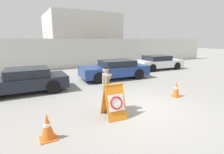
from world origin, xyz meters
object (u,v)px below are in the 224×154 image
at_px(parked_car_far_side, 158,62).
at_px(parked_car_rear_sedan, 115,69).
at_px(traffic_cone_near, 176,89).
at_px(traffic_cone_mid, 47,127).
at_px(barricade_sign, 114,101).
at_px(security_guard, 106,87).
at_px(parked_car_front_coupe, 24,80).

bearing_deg(parked_car_far_side, parked_car_rear_sedan, -161.39).
bearing_deg(traffic_cone_near, traffic_cone_mid, -171.24).
relative_size(barricade_sign, parked_car_rear_sedan, 0.25).
height_order(barricade_sign, parked_car_rear_sedan, parked_car_rear_sedan).
distance_m(security_guard, parked_car_far_side, 10.44).
bearing_deg(parked_car_far_side, barricade_sign, -137.75).
bearing_deg(barricade_sign, parked_car_far_side, 44.16).
distance_m(traffic_cone_near, traffic_cone_mid, 5.99).
bearing_deg(barricade_sign, traffic_cone_mid, -165.93).
height_order(barricade_sign, traffic_cone_mid, barricade_sign).
distance_m(barricade_sign, security_guard, 0.66).
bearing_deg(security_guard, parked_car_rear_sedan, -11.77).
distance_m(barricade_sign, traffic_cone_mid, 2.30).
xyz_separation_m(security_guard, traffic_cone_near, (3.70, 0.00, -0.59)).
height_order(traffic_cone_mid, parked_car_far_side, parked_car_far_side).
bearing_deg(traffic_cone_mid, barricade_sign, 9.29).
height_order(parked_car_front_coupe, parked_car_rear_sedan, parked_car_rear_sedan).
bearing_deg(parked_car_front_coupe, barricade_sign, 120.58).
bearing_deg(parked_car_far_side, traffic_cone_near, -123.62).
height_order(barricade_sign, parked_car_far_side, parked_car_far_side).
relative_size(security_guard, traffic_cone_near, 2.32).
height_order(traffic_cone_mid, parked_car_rear_sedan, parked_car_rear_sedan).
bearing_deg(traffic_cone_near, security_guard, -179.98).
bearing_deg(traffic_cone_near, barricade_sign, -171.57).
relative_size(security_guard, parked_car_far_side, 0.39).
xyz_separation_m(parked_car_front_coupe, parked_car_far_side, (10.91, 2.12, 0.00)).
height_order(traffic_cone_near, parked_car_front_coupe, parked_car_front_coupe).
distance_m(parked_car_front_coupe, parked_car_far_side, 11.12).
distance_m(traffic_cone_near, parked_car_front_coupe, 7.53).
xyz_separation_m(parked_car_front_coupe, parked_car_rear_sedan, (5.60, 0.62, 0.03)).
relative_size(traffic_cone_mid, parked_car_front_coupe, 0.17).
bearing_deg(barricade_sign, parked_car_front_coupe, 123.94).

